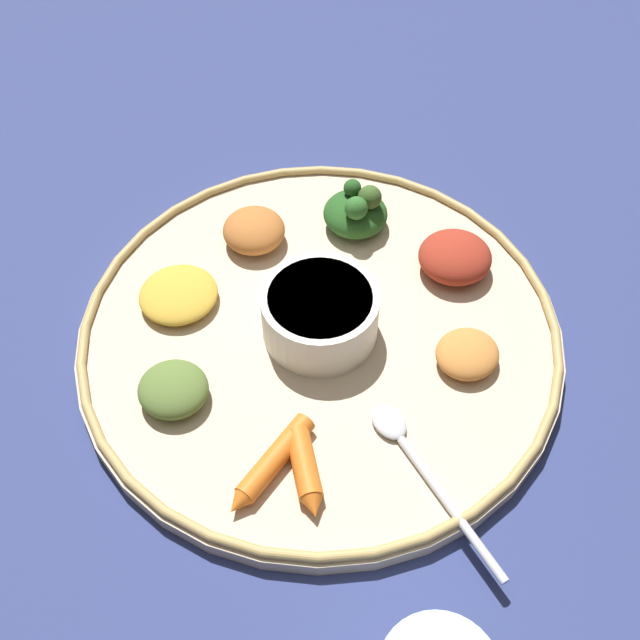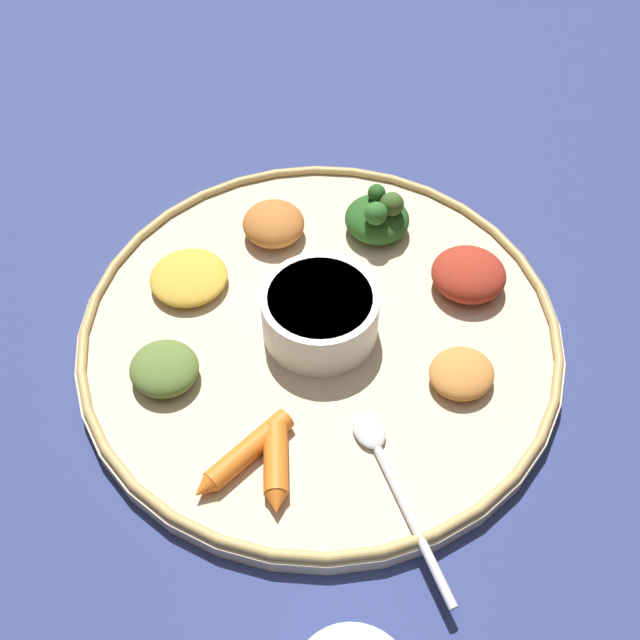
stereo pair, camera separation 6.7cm
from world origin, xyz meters
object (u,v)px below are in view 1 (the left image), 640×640
greens_pile (356,211)px  carrot_outer (306,471)px  carrot_near_spoon (271,464)px  spoon (416,460)px  center_bowl (320,313)px

greens_pile → carrot_outer: (-0.26, -0.06, -0.01)m
greens_pile → carrot_outer: bearing=-166.8°
greens_pile → carrot_near_spoon: (-0.26, -0.03, -0.01)m
carrot_outer → spoon: bearing=-58.6°
center_bowl → carrot_outer: size_ratio=1.44×
center_bowl → greens_pile: 0.13m
carrot_near_spoon → carrot_outer: carrot_outer is taller
center_bowl → spoon: center_bowl is taller
spoon → carrot_outer: size_ratio=2.04×
carrot_near_spoon → carrot_outer: size_ratio=1.37×
center_bowl → spoon: size_ratio=0.70×
carrot_outer → center_bowl: bearing=18.5°
carrot_near_spoon → spoon: bearing=-64.1°
carrot_near_spoon → center_bowl: bearing=7.2°
greens_pile → carrot_near_spoon: bearing=-172.6°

